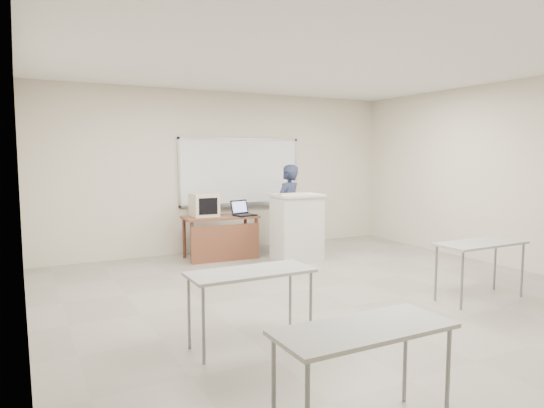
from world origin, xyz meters
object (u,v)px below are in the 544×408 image
whiteboard (241,172)px  keyboard (293,194)px  crt_monitor (204,205)px  laptop (244,212)px  podium (297,227)px  mouse (246,213)px  instructor_desk (223,230)px  presenter (288,209)px

whiteboard → keyboard: (0.24, -1.59, -0.31)m
crt_monitor → laptop: size_ratio=1.34×
podium → mouse: (-0.57, 0.85, 0.19)m
instructor_desk → mouse: size_ratio=12.66×
keyboard → whiteboard: bearing=102.5°
instructor_desk → presenter: presenter is taller
instructor_desk → podium: podium is taller
podium → presenter: size_ratio=0.70×
crt_monitor → keyboard: 1.60m
whiteboard → keyboard: whiteboard is taller
laptop → presenter: size_ratio=0.22×
podium → mouse: bearing=125.7°
presenter → podium: bearing=46.5°
whiteboard → instructor_desk: (-0.70, -0.78, -0.96)m
whiteboard → podium: bearing=-75.0°
whiteboard → presenter: 1.20m
mouse → presenter: 0.80m
keyboard → instructor_desk: bearing=143.1°
whiteboard → keyboard: 1.64m
mouse → podium: bearing=-39.1°
crt_monitor → mouse: crt_monitor is taller
instructor_desk → mouse: 0.60m
podium → presenter: 0.73m
presenter → laptop: bearing=-27.7°
mouse → keyboard: 1.13m
whiteboard → presenter: (0.59, -0.81, -0.66)m
instructor_desk → keyboard: keyboard is taller
instructor_desk → laptop: bearing=1.3°
laptop → mouse: 0.21m
laptop → mouse: (0.12, 0.17, -0.04)m
podium → presenter: bearing=74.9°
instructor_desk → whiteboard: bearing=51.1°
whiteboard → crt_monitor: 1.22m
whiteboard → laptop: (-0.30, -0.79, -0.67)m
podium → mouse: 1.04m
whiteboard → laptop: size_ratio=6.85×
podium → laptop: size_ratio=3.18×
instructor_desk → presenter: bearing=1.8°
presenter → instructor_desk: bearing=-28.0°
instructor_desk → laptop: laptop is taller
podium → crt_monitor: same height
crt_monitor → presenter: (1.54, -0.26, -0.13)m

